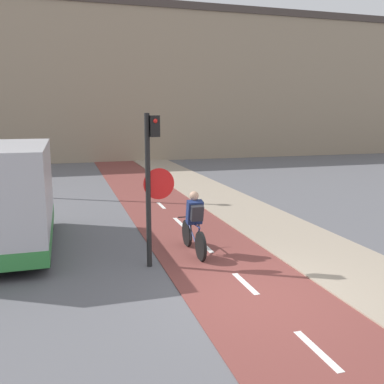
% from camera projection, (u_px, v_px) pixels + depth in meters
% --- Properties ---
extents(ground_plane, '(120.00, 120.00, 0.00)m').
position_uv_depth(ground_plane, '(256.00, 295.00, 7.87)').
color(ground_plane, '#5B5B60').
extents(bike_lane, '(2.67, 60.00, 0.02)m').
position_uv_depth(bike_lane, '(256.00, 294.00, 7.87)').
color(bike_lane, brown).
rests_on(bike_lane, ground_plane).
extents(sidewalk_strip, '(2.40, 60.00, 0.05)m').
position_uv_depth(sidewalk_strip, '(371.00, 278.00, 8.58)').
color(sidewalk_strip, gray).
rests_on(sidewalk_strip, ground_plane).
extents(building_row_background, '(60.00, 5.20, 10.80)m').
position_uv_depth(building_row_background, '(107.00, 84.00, 30.89)').
color(building_row_background, gray).
rests_on(building_row_background, ground_plane).
extents(traffic_light_pole, '(0.67, 0.26, 3.30)m').
position_uv_depth(traffic_light_pole, '(152.00, 174.00, 9.00)').
color(traffic_light_pole, black).
rests_on(traffic_light_pole, ground_plane).
extents(cyclist_near, '(0.46, 1.81, 1.51)m').
position_uv_depth(cyclist_near, '(194.00, 225.00, 10.04)').
color(cyclist_near, black).
rests_on(cyclist_near, ground_plane).
extents(van, '(2.11, 4.74, 2.56)m').
position_uv_depth(van, '(4.00, 199.00, 10.30)').
color(van, '#B7B7BC').
rests_on(van, ground_plane).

